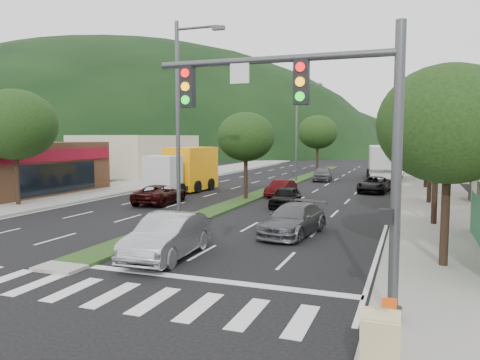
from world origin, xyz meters
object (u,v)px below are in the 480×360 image
at_px(traffic_signal, 328,127).
at_px(tree_r_d, 427,128).
at_px(streetlight_near, 181,113).
at_px(car_queue_b, 293,220).
at_px(car_queue_c, 281,188).
at_px(tree_r_b, 437,124).
at_px(motorhome, 382,162).
at_px(streetlight_mid, 299,125).
at_px(tree_med_near, 246,137).
at_px(sedan_silver, 168,236).
at_px(tree_r_c, 431,132).
at_px(tree_l_a, 15,125).
at_px(car_queue_a, 286,197).
at_px(a_frame_sign, 381,339).
at_px(tree_med_far, 318,132).
at_px(tree_r_a, 449,124).
at_px(car_queue_e, 323,174).
at_px(suv_maroon, 160,194).
at_px(box_truck, 186,171).
at_px(tree_r_e, 425,132).
at_px(car_queue_d, 375,185).

height_order(traffic_signal, tree_r_d, tree_r_d).
height_order(streetlight_near, car_queue_b, streetlight_near).
bearing_deg(car_queue_c, traffic_signal, -65.77).
bearing_deg(car_queue_c, tree_r_b, -34.36).
relative_size(tree_r_b, streetlight_near, 0.69).
bearing_deg(motorhome, streetlight_mid, -158.50).
relative_size(traffic_signal, tree_med_near, 1.16).
bearing_deg(sedan_silver, tree_r_c, 58.67).
bearing_deg(tree_l_a, tree_r_d, 39.23).
relative_size(tree_r_c, streetlight_near, 0.65).
height_order(tree_r_b, car_queue_a, tree_r_b).
xyz_separation_m(tree_med_near, tree_l_a, (-12.50, -8.00, 0.75)).
distance_m(tree_r_d, a_frame_sign, 34.60).
xyz_separation_m(tree_med_far, motorhome, (8.04, -6.95, -3.14)).
relative_size(tree_r_a, car_queue_b, 1.39).
bearing_deg(tree_l_a, tree_med_near, 32.62).
xyz_separation_m(tree_r_c, tree_l_a, (-24.50, -10.00, 0.43)).
height_order(traffic_signal, car_queue_e, traffic_signal).
xyz_separation_m(traffic_signal, car_queue_e, (-6.58, 35.80, -3.90)).
distance_m(sedan_silver, car_queue_a, 13.63).
bearing_deg(traffic_signal, suv_maroon, 130.98).
bearing_deg(box_truck, traffic_signal, 128.97).
height_order(tree_med_far, streetlight_mid, streetlight_mid).
bearing_deg(car_queue_e, motorhome, 20.46).
relative_size(box_truck, motorhome, 0.79).
xyz_separation_m(tree_r_b, tree_r_c, (0.00, 8.00, -0.29)).
relative_size(tree_r_e, tree_med_near, 1.11).
relative_size(traffic_signal, box_truck, 0.94).
xyz_separation_m(tree_r_d, car_queue_b, (-6.04, -22.29, -4.49)).
relative_size(tree_med_near, streetlight_mid, 0.60).
relative_size(tree_med_far, suv_maroon, 1.50).
relative_size(streetlight_mid, suv_maroon, 2.17).
distance_m(car_queue_c, car_queue_e, 13.53).
distance_m(suv_maroon, a_frame_sign, 23.94).
bearing_deg(tree_r_a, streetlight_mid, 112.13).
height_order(tree_med_near, car_queue_a, tree_med_near).
relative_size(tree_r_b, box_truck, 0.93).
height_order(tree_r_d, car_queue_a, tree_r_d).
bearing_deg(tree_med_far, tree_r_c, -63.43).
bearing_deg(car_queue_a, car_queue_d, 63.54).
height_order(traffic_signal, streetlight_near, streetlight_near).
bearing_deg(car_queue_c, a_frame_sign, -64.57).
distance_m(tree_r_a, a_frame_sign, 9.33).
distance_m(tree_r_b, tree_r_d, 18.00).
relative_size(tree_l_a, car_queue_d, 1.58).
height_order(tree_r_d, a_frame_sign, tree_r_d).
relative_size(car_queue_a, car_queue_d, 0.82).
bearing_deg(a_frame_sign, tree_r_c, 86.25).
bearing_deg(tree_r_b, car_queue_d, 105.69).
bearing_deg(suv_maroon, a_frame_sign, 126.98).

